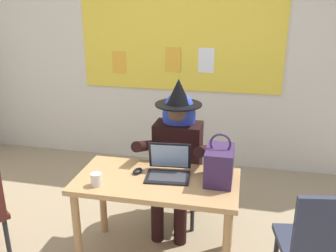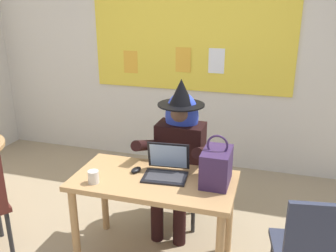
{
  "view_description": "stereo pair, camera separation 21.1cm",
  "coord_description": "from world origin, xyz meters",
  "px_view_note": "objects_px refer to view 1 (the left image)",
  "views": [
    {
      "loc": [
        0.82,
        -2.39,
        2.0
      ],
      "look_at": [
        0.22,
        0.29,
        1.04
      ],
      "focal_mm": 39.1,
      "sensor_mm": 36.0,
      "label": 1
    },
    {
      "loc": [
        1.03,
        -2.34,
        2.0
      ],
      "look_at": [
        0.22,
        0.29,
        1.04
      ],
      "focal_mm": 39.1,
      "sensor_mm": 36.0,
      "label": 2
    }
  ],
  "objects_px": {
    "desk_main": "(157,191)",
    "chair_extra_corner": "(316,243)",
    "chair_at_desk": "(179,168)",
    "computer_mouse": "(137,171)",
    "laptop": "(168,169)",
    "handbag": "(219,165)",
    "coffee_mug": "(96,179)",
    "person_costumed": "(177,146)"
  },
  "relations": [
    {
      "from": "desk_main",
      "to": "chair_extra_corner",
      "type": "height_order",
      "value": "chair_extra_corner"
    },
    {
      "from": "chair_at_desk",
      "to": "computer_mouse",
      "type": "relative_size",
      "value": 8.54
    },
    {
      "from": "chair_at_desk",
      "to": "laptop",
      "type": "bearing_deg",
      "value": 1.97
    },
    {
      "from": "computer_mouse",
      "to": "handbag",
      "type": "bearing_deg",
      "value": 14.28
    },
    {
      "from": "coffee_mug",
      "to": "chair_at_desk",
      "type": "bearing_deg",
      "value": 62.86
    },
    {
      "from": "handbag",
      "to": "chair_extra_corner",
      "type": "bearing_deg",
      "value": -26.86
    },
    {
      "from": "chair_at_desk",
      "to": "desk_main",
      "type": "bearing_deg",
      "value": -4.51
    },
    {
      "from": "chair_at_desk",
      "to": "chair_extra_corner",
      "type": "relative_size",
      "value": 0.97
    },
    {
      "from": "computer_mouse",
      "to": "chair_extra_corner",
      "type": "relative_size",
      "value": 0.11
    },
    {
      "from": "laptop",
      "to": "handbag",
      "type": "xyz_separation_m",
      "value": [
        0.39,
        -0.02,
        0.08
      ]
    },
    {
      "from": "desk_main",
      "to": "laptop",
      "type": "height_order",
      "value": "laptop"
    },
    {
      "from": "coffee_mug",
      "to": "chair_extra_corner",
      "type": "relative_size",
      "value": 0.1
    },
    {
      "from": "chair_at_desk",
      "to": "chair_extra_corner",
      "type": "distance_m",
      "value": 1.43
    },
    {
      "from": "person_costumed",
      "to": "computer_mouse",
      "type": "bearing_deg",
      "value": -23.49
    },
    {
      "from": "laptop",
      "to": "chair_extra_corner",
      "type": "height_order",
      "value": "laptop"
    },
    {
      "from": "handbag",
      "to": "coffee_mug",
      "type": "relative_size",
      "value": 3.98
    },
    {
      "from": "laptop",
      "to": "computer_mouse",
      "type": "distance_m",
      "value": 0.25
    },
    {
      "from": "laptop",
      "to": "chair_extra_corner",
      "type": "bearing_deg",
      "value": -24.17
    },
    {
      "from": "person_costumed",
      "to": "computer_mouse",
      "type": "distance_m",
      "value": 0.53
    },
    {
      "from": "chair_at_desk",
      "to": "person_costumed",
      "type": "distance_m",
      "value": 0.3
    },
    {
      "from": "laptop",
      "to": "chair_extra_corner",
      "type": "relative_size",
      "value": 0.39
    },
    {
      "from": "chair_at_desk",
      "to": "chair_extra_corner",
      "type": "xyz_separation_m",
      "value": [
        1.08,
        -0.94,
        0.02
      ]
    },
    {
      "from": "chair_at_desk",
      "to": "person_costumed",
      "type": "bearing_deg",
      "value": -0.47
    },
    {
      "from": "coffee_mug",
      "to": "chair_extra_corner",
      "type": "height_order",
      "value": "chair_extra_corner"
    },
    {
      "from": "laptop",
      "to": "handbag",
      "type": "height_order",
      "value": "handbag"
    },
    {
      "from": "desk_main",
      "to": "chair_at_desk",
      "type": "distance_m",
      "value": 0.69
    },
    {
      "from": "handbag",
      "to": "chair_extra_corner",
      "type": "distance_m",
      "value": 0.81
    },
    {
      "from": "handbag",
      "to": "coffee_mug",
      "type": "xyz_separation_m",
      "value": [
        -0.86,
        -0.26,
        -0.09
      ]
    },
    {
      "from": "chair_at_desk",
      "to": "laptop",
      "type": "relative_size",
      "value": 2.5
    },
    {
      "from": "handbag",
      "to": "desk_main",
      "type": "bearing_deg",
      "value": -170.99
    },
    {
      "from": "desk_main",
      "to": "laptop",
      "type": "distance_m",
      "value": 0.2
    },
    {
      "from": "chair_at_desk",
      "to": "handbag",
      "type": "relative_size",
      "value": 2.35
    },
    {
      "from": "laptop",
      "to": "chair_at_desk",
      "type": "bearing_deg",
      "value": 87.24
    },
    {
      "from": "desk_main",
      "to": "computer_mouse",
      "type": "distance_m",
      "value": 0.22
    },
    {
      "from": "desk_main",
      "to": "person_costumed",
      "type": "xyz_separation_m",
      "value": [
        0.04,
        0.55,
        0.16
      ]
    },
    {
      "from": "chair_at_desk",
      "to": "computer_mouse",
      "type": "height_order",
      "value": "chair_at_desk"
    },
    {
      "from": "laptop",
      "to": "desk_main",
      "type": "bearing_deg",
      "value": -135.11
    },
    {
      "from": "desk_main",
      "to": "handbag",
      "type": "distance_m",
      "value": 0.52
    },
    {
      "from": "chair_extra_corner",
      "to": "desk_main",
      "type": "bearing_deg",
      "value": 67.2
    },
    {
      "from": "person_costumed",
      "to": "chair_extra_corner",
      "type": "distance_m",
      "value": 1.37
    },
    {
      "from": "desk_main",
      "to": "handbag",
      "type": "relative_size",
      "value": 3.28
    },
    {
      "from": "chair_at_desk",
      "to": "laptop",
      "type": "xyz_separation_m",
      "value": [
        0.03,
        -0.59,
        0.28
      ]
    }
  ]
}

